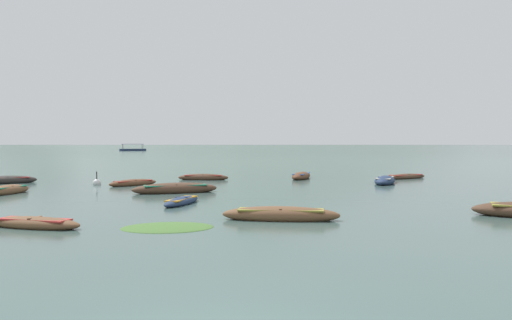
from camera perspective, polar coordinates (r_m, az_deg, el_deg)
name	(u,v)px	position (r m, az deg, el deg)	size (l,w,h in m)	color
ground_plane	(274,144)	(1506.12, 2.03, 1.79)	(6000.00, 6000.00, 0.00)	#425B56
mountain_1	(42,116)	(2686.15, -23.16, 4.58)	(1078.49, 1078.49, 272.03)	#56665B
mountain_2	(251,93)	(2540.81, -0.59, 7.63)	(2245.37, 2245.37, 513.87)	slate
rowboat_0	(203,177)	(34.45, -6.02, -1.99)	(3.44, 0.95, 0.53)	#4C3323
rowboat_1	(301,176)	(35.44, 5.17, -1.84)	(1.97, 3.70, 0.61)	brown
rowboat_2	(175,189)	(25.63, -9.18, -3.26)	(4.44, 2.68, 0.64)	#4C3323
rowboat_3	(7,190)	(27.71, -26.47, -3.10)	(1.49, 3.14, 0.55)	brown
rowboat_4	(385,181)	(32.10, 14.45, -2.28)	(2.30, 3.92, 0.61)	navy
rowboat_5	(281,215)	(16.39, 2.84, -6.22)	(3.91, 1.23, 0.56)	brown
rowboat_6	(35,223)	(16.27, -23.86, -6.60)	(3.17, 1.52, 0.41)	brown
rowboat_8	(133,183)	(30.59, -13.80, -2.56)	(2.75, 3.06, 0.46)	brown
rowboat_9	(7,180)	(34.96, -26.48, -2.08)	(3.53, 2.87, 0.60)	#2D2826
rowboat_10	(182,201)	(20.83, -8.46, -4.66)	(1.39, 3.11, 0.37)	navy
rowboat_11	(406,177)	(37.09, 16.70, -1.82)	(3.67, 2.94, 0.43)	#4C3323
ferry_0	(133,150)	(174.31, -13.85, 1.16)	(9.09, 6.13, 2.54)	navy
mooring_buoy	(97,183)	(31.65, -17.66, -2.52)	(0.49, 0.49, 0.95)	silver
weed_patch_4	(167,228)	(15.15, -10.04, -7.59)	(1.99, 2.73, 0.14)	#477033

